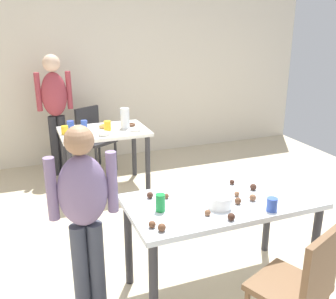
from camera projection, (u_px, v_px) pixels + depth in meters
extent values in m
plane|color=beige|center=(200.00, 276.00, 3.12)|extent=(6.40, 6.40, 0.00)
cube|color=beige|center=(106.00, 70.00, 5.54)|extent=(6.40, 0.10, 2.60)
cube|color=silver|center=(222.00, 201.00, 2.78)|extent=(1.39, 0.71, 0.04)
cylinder|color=#2D2D33|center=(154.00, 291.00, 2.42)|extent=(0.06, 0.06, 0.71)
cylinder|color=#2D2D33|center=(314.00, 249.00, 2.86)|extent=(0.06, 0.06, 0.71)
cylinder|color=#2D2D33|center=(128.00, 243.00, 2.94)|extent=(0.06, 0.06, 0.71)
cylinder|color=#2D2D33|center=(268.00, 214.00, 3.38)|extent=(0.06, 0.06, 0.71)
cube|color=white|center=(104.00, 132.00, 4.54)|extent=(1.02, 0.70, 0.04)
cylinder|color=#2D2D33|center=(71.00, 175.00, 4.25)|extent=(0.06, 0.06, 0.71)
cylinder|color=#2D2D33|center=(148.00, 164.00, 4.56)|extent=(0.06, 0.06, 0.71)
cylinder|color=#2D2D33|center=(65.00, 158.00, 4.76)|extent=(0.06, 0.06, 0.71)
cylinder|color=#2D2D33|center=(134.00, 150.00, 5.07)|extent=(0.06, 0.06, 0.71)
cube|color=brown|center=(288.00, 288.00, 2.34)|extent=(0.52, 0.52, 0.04)
cube|color=brown|center=(321.00, 269.00, 2.14)|extent=(0.37, 0.18, 0.42)
cylinder|color=brown|center=(275.00, 292.00, 2.63)|extent=(0.04, 0.04, 0.41)
cube|color=#2D2D33|center=(97.00, 141.00, 5.20)|extent=(0.54, 0.54, 0.04)
cube|color=#2D2D33|center=(87.00, 122.00, 5.24)|extent=(0.35, 0.22, 0.42)
cylinder|color=#2D2D33|center=(116.00, 156.00, 5.29)|extent=(0.04, 0.04, 0.41)
cylinder|color=#2D2D33|center=(97.00, 163.00, 5.05)|extent=(0.04, 0.04, 0.41)
cylinder|color=#2D2D33|center=(99.00, 151.00, 5.50)|extent=(0.04, 0.04, 0.41)
cylinder|color=#2D2D33|center=(80.00, 157.00, 5.25)|extent=(0.04, 0.04, 0.41)
cylinder|color=#383D4C|center=(81.00, 271.00, 2.63)|extent=(0.11, 0.11, 0.69)
cylinder|color=#383D4C|center=(97.00, 268.00, 2.66)|extent=(0.11, 0.11, 0.69)
ellipsoid|color=slate|center=(83.00, 191.00, 2.46)|extent=(0.33, 0.22, 0.49)
sphere|color=#997051|center=(79.00, 140.00, 2.35)|extent=(0.19, 0.19, 0.19)
cylinder|color=slate|center=(51.00, 189.00, 2.39)|extent=(0.08, 0.08, 0.42)
cylinder|color=slate|center=(112.00, 182.00, 2.50)|extent=(0.08, 0.08, 0.42)
cylinder|color=#28282D|center=(63.00, 145.00, 5.12)|extent=(0.11, 0.11, 0.80)
cylinder|color=#28282D|center=(55.00, 146.00, 5.08)|extent=(0.11, 0.11, 0.80)
ellipsoid|color=#9E3842|center=(54.00, 94.00, 4.88)|extent=(0.32, 0.20, 0.57)
sphere|color=beige|center=(51.00, 63.00, 4.76)|extent=(0.22, 0.22, 0.22)
cylinder|color=#9E3842|center=(69.00, 90.00, 4.93)|extent=(0.07, 0.07, 0.48)
cylinder|color=#9E3842|center=(38.00, 92.00, 4.80)|extent=(0.07, 0.07, 0.48)
cylinder|color=white|center=(221.00, 202.00, 2.63)|extent=(0.16, 0.16, 0.09)
cylinder|color=#198438|center=(160.00, 203.00, 2.58)|extent=(0.07, 0.07, 0.12)
cube|color=silver|center=(276.00, 183.00, 3.04)|extent=(0.17, 0.02, 0.01)
cylinder|color=#3351B2|center=(272.00, 204.00, 2.59)|extent=(0.07, 0.07, 0.09)
sphere|color=brown|center=(253.00, 198.00, 2.74)|extent=(0.05, 0.05, 0.05)
sphere|color=#3D2319|center=(150.00, 195.00, 2.78)|extent=(0.05, 0.05, 0.05)
sphere|color=#3D2319|center=(232.00, 182.00, 3.01)|extent=(0.04, 0.04, 0.04)
sphere|color=brown|center=(166.00, 196.00, 2.77)|extent=(0.04, 0.04, 0.04)
sphere|color=#3D2319|center=(253.00, 187.00, 2.91)|extent=(0.05, 0.05, 0.05)
sphere|color=#3D2319|center=(231.00, 217.00, 2.47)|extent=(0.05, 0.05, 0.05)
sphere|color=brown|center=(152.00, 224.00, 2.38)|extent=(0.05, 0.05, 0.05)
sphere|color=brown|center=(237.00, 194.00, 2.81)|extent=(0.04, 0.04, 0.04)
sphere|color=brown|center=(162.00, 227.00, 2.34)|extent=(0.05, 0.05, 0.05)
sphere|color=brown|center=(208.00, 213.00, 2.53)|extent=(0.04, 0.04, 0.04)
sphere|color=brown|center=(238.00, 201.00, 2.69)|extent=(0.05, 0.05, 0.05)
cylinder|color=white|center=(125.00, 118.00, 4.58)|extent=(0.11, 0.11, 0.24)
cylinder|color=#3351B2|center=(84.00, 125.00, 4.53)|extent=(0.08, 0.08, 0.11)
cylinder|color=#3351B2|center=(71.00, 125.00, 4.55)|extent=(0.08, 0.08, 0.10)
cylinder|color=yellow|center=(65.00, 130.00, 4.35)|extent=(0.08, 0.08, 0.10)
cylinder|color=yellow|center=(107.00, 126.00, 4.49)|extent=(0.08, 0.08, 0.11)
torus|color=white|center=(136.00, 129.00, 4.48)|extent=(0.13, 0.13, 0.04)
torus|color=gold|center=(105.00, 126.00, 4.61)|extent=(0.14, 0.14, 0.04)
torus|color=white|center=(104.00, 134.00, 4.31)|extent=(0.14, 0.14, 0.04)
torus|color=brown|center=(131.00, 125.00, 4.70)|extent=(0.11, 0.11, 0.03)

